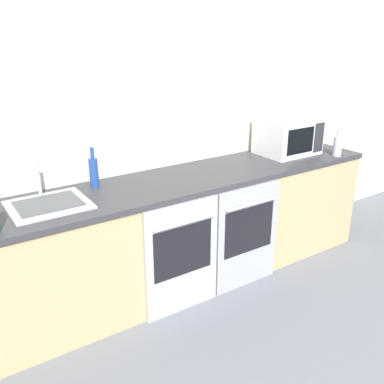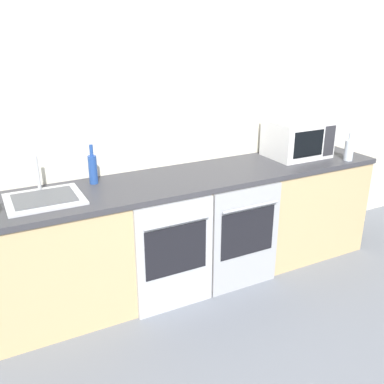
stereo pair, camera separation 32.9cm
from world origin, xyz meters
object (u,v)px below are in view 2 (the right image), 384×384
at_px(oven_left, 175,257).
at_px(sink, 44,198).
at_px(bottle_clear, 349,149).
at_px(microwave, 297,138).
at_px(bottle_blue, 93,168).
at_px(oven_right, 246,239).
at_px(kettle, 318,136).

distance_m(oven_left, sink, 0.97).
bearing_deg(bottle_clear, microwave, 135.29).
bearing_deg(oven_left, sink, 156.49).
bearing_deg(bottle_blue, sink, -155.90).
distance_m(oven_right, microwave, 1.06).
xyz_separation_m(oven_left, kettle, (1.71, 0.52, 0.57)).
bearing_deg(bottle_blue, bottle_clear, -11.44).
bearing_deg(microwave, bottle_clear, -44.71).
xyz_separation_m(oven_left, microwave, (1.36, 0.39, 0.62)).
distance_m(bottle_clear, sink, 2.46).
bearing_deg(sink, bottle_clear, -5.87).
distance_m(oven_left, kettle, 1.88).
relative_size(oven_left, bottle_blue, 2.93).
bearing_deg(microwave, oven_right, -152.89).
bearing_deg(kettle, microwave, -160.48).
height_order(oven_left, sink, sink).
bearing_deg(microwave, oven_left, -163.97).
relative_size(oven_right, bottle_blue, 2.93).
xyz_separation_m(oven_right, kettle, (1.12, 0.52, 0.57)).
bearing_deg(microwave, bottle_blue, 176.25).
relative_size(bottle_clear, bottle_blue, 0.84).
distance_m(microwave, bottle_blue, 1.77).
height_order(kettle, sink, sink).
xyz_separation_m(microwave, bottle_clear, (0.31, -0.30, -0.07)).
bearing_deg(oven_right, oven_left, 180.00).
relative_size(oven_left, sink, 1.74).
relative_size(bottle_blue, sink, 0.59).
relative_size(microwave, bottle_blue, 1.76).
height_order(oven_right, microwave, microwave).
distance_m(oven_left, bottle_blue, 0.86).
relative_size(oven_right, microwave, 1.66).
height_order(microwave, kettle, microwave).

